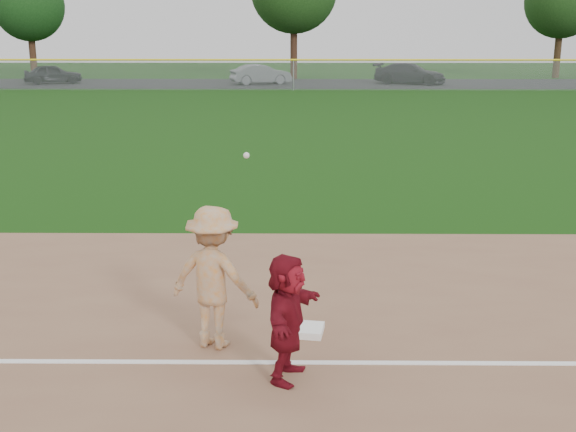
{
  "coord_description": "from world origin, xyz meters",
  "views": [
    {
      "loc": [
        0.1,
        -8.97,
        4.03
      ],
      "look_at": [
        0.0,
        1.5,
        1.3
      ],
      "focal_mm": 45.0,
      "sensor_mm": 36.0,
      "label": 1
    }
  ],
  "objects_px": {
    "base_runner": "(287,317)",
    "car_mid": "(261,74)",
    "car_left": "(53,74)",
    "car_right": "(410,74)",
    "first_base": "(307,330)"
  },
  "relations": [
    {
      "from": "base_runner",
      "to": "car_mid",
      "type": "relative_size",
      "value": 0.35
    },
    {
      "from": "first_base",
      "to": "base_runner",
      "type": "xyz_separation_m",
      "value": [
        -0.25,
        -1.28,
        0.72
      ]
    },
    {
      "from": "car_left",
      "to": "car_right",
      "type": "relative_size",
      "value": 0.79
    },
    {
      "from": "car_mid",
      "to": "first_base",
      "type": "bearing_deg",
      "value": 163.98
    },
    {
      "from": "car_left",
      "to": "car_mid",
      "type": "relative_size",
      "value": 0.95
    },
    {
      "from": "base_runner",
      "to": "car_left",
      "type": "xyz_separation_m",
      "value": [
        -18.01,
        46.83,
        -0.06
      ]
    },
    {
      "from": "first_base",
      "to": "car_mid",
      "type": "relative_size",
      "value": 0.1
    },
    {
      "from": "car_left",
      "to": "car_right",
      "type": "height_order",
      "value": "car_right"
    },
    {
      "from": "first_base",
      "to": "car_mid",
      "type": "height_order",
      "value": "car_mid"
    },
    {
      "from": "car_mid",
      "to": "car_right",
      "type": "distance_m",
      "value": 11.07
    },
    {
      "from": "car_mid",
      "to": "car_left",
      "type": "bearing_deg",
      "value": 69.05
    },
    {
      "from": "base_runner",
      "to": "car_right",
      "type": "relative_size",
      "value": 0.29
    },
    {
      "from": "base_runner",
      "to": "car_mid",
      "type": "xyz_separation_m",
      "value": [
        -2.44,
        46.42,
        -0.05
      ]
    },
    {
      "from": "first_base",
      "to": "car_right",
      "type": "distance_m",
      "value": 46.24
    },
    {
      "from": "base_runner",
      "to": "car_left",
      "type": "distance_m",
      "value": 50.18
    }
  ]
}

